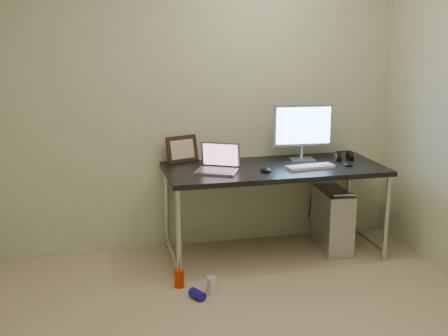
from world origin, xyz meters
TOP-DOWN VIEW (x-y plane):
  - wall_back at (0.00, 1.75)m, footprint 3.50×0.02m
  - desk at (0.57, 1.37)m, footprint 1.76×0.77m
  - tower_computer at (1.09, 1.36)m, footprint 0.25×0.51m
  - cable_a at (1.04, 1.70)m, footprint 0.01×0.16m
  - cable_b at (1.13, 1.68)m, footprint 0.02×0.11m
  - can_red at (-0.29, 0.92)m, footprint 0.08×0.08m
  - can_white at (-0.08, 0.76)m, footprint 0.07×0.07m
  - can_blue at (-0.19, 0.70)m, footprint 0.12×0.14m
  - laptop at (0.10, 1.33)m, footprint 0.39×0.37m
  - monitor at (0.87, 1.53)m, footprint 0.50×0.16m
  - keyboard at (0.83, 1.24)m, footprint 0.39×0.16m
  - mouse_right at (1.16, 1.25)m, footprint 0.07×0.11m
  - mouse_left at (0.45, 1.23)m, footprint 0.08×0.12m
  - headphones at (1.22, 1.45)m, footprint 0.16×0.10m
  - picture_frame at (-0.12, 1.69)m, footprint 0.29×0.17m
  - webcam at (0.13, 1.62)m, footprint 0.04×0.04m

SIDE VIEW (x-z plane):
  - can_blue at x=-0.19m, z-range 0.00..0.07m
  - can_white at x=-0.08m, z-range 0.00..0.13m
  - can_red at x=-0.29m, z-range 0.00..0.13m
  - tower_computer at x=1.09m, z-range -0.02..0.53m
  - cable_b at x=1.13m, z-range 0.02..0.74m
  - cable_a at x=1.04m, z-range 0.06..0.74m
  - desk at x=0.57m, z-range 0.30..1.05m
  - keyboard at x=0.83m, z-range 0.75..0.77m
  - mouse_right at x=1.16m, z-range 0.75..0.78m
  - mouse_left at x=0.45m, z-range 0.75..0.79m
  - headphones at x=1.22m, z-range 0.73..0.83m
  - laptop at x=0.10m, z-range 0.69..0.91m
  - webcam at x=0.13m, z-range 0.78..0.89m
  - picture_frame at x=-0.12m, z-range 0.75..0.97m
  - monitor at x=0.87m, z-range 0.79..1.26m
  - wall_back at x=0.00m, z-range 0.00..2.50m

